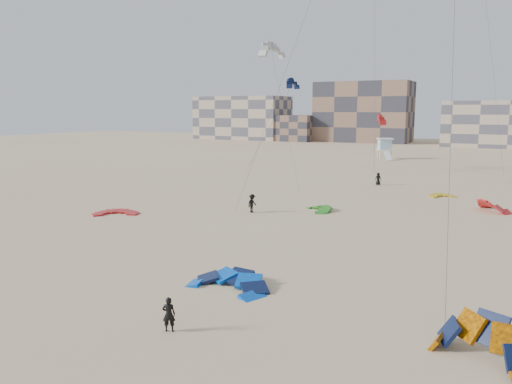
% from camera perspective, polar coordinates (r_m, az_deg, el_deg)
% --- Properties ---
extents(ground, '(320.00, 320.00, 0.00)m').
position_cam_1_polar(ground, '(23.38, -6.29, -15.28)').
color(ground, '#CEB78A').
rests_on(ground, ground).
extents(kite_ground_blue, '(5.22, 5.45, 2.50)m').
position_cam_1_polar(kite_ground_blue, '(28.15, -3.22, -10.86)').
color(kite_ground_blue, '#0058F2').
rests_on(kite_ground_blue, ground).
extents(kite_ground_orange, '(5.72, 5.63, 4.24)m').
position_cam_1_polar(kite_ground_orange, '(22.47, 24.33, -17.17)').
color(kite_ground_orange, orange).
rests_on(kite_ground_orange, ground).
extents(kite_ground_red, '(5.35, 5.41, 0.65)m').
position_cam_1_polar(kite_ground_red, '(48.95, -15.71, -2.44)').
color(kite_ground_red, red).
rests_on(kite_ground_red, ground).
extents(kite_ground_green, '(4.74, 4.71, 1.58)m').
position_cam_1_polar(kite_ground_green, '(49.09, 7.16, -2.12)').
color(kite_ground_green, '#228C14').
rests_on(kite_ground_green, ground).
extents(kite_ground_red_far, '(5.30, 5.26, 3.44)m').
position_cam_1_polar(kite_ground_red_far, '(53.70, 25.42, -1.97)').
color(kite_ground_red_far, red).
rests_on(kite_ground_red_far, ground).
extents(kite_ground_yellow, '(3.96, 4.00, 0.88)m').
position_cam_1_polar(kite_ground_yellow, '(60.12, 20.49, -0.53)').
color(kite_ground_yellow, gold).
rests_on(kite_ground_yellow, ground).
extents(kitesurfer_main, '(0.69, 0.61, 1.59)m').
position_cam_1_polar(kitesurfer_main, '(23.03, -9.93, -13.60)').
color(kitesurfer_main, black).
rests_on(kitesurfer_main, ground).
extents(kitesurfer_c, '(0.85, 1.24, 1.78)m').
position_cam_1_polar(kitesurfer_c, '(47.68, -0.45, -1.30)').
color(kitesurfer_c, black).
rests_on(kitesurfer_c, ground).
extents(kitesurfer_e, '(0.87, 0.64, 1.63)m').
position_cam_1_polar(kitesurfer_e, '(67.02, 13.79, 1.47)').
color(kitesurfer_e, black).
rests_on(kitesurfer_e, ground).
extents(kite_fly_grey, '(10.27, 11.55, 17.31)m').
position_cam_1_polar(kite_fly_grey, '(63.67, 1.80, 15.75)').
color(kite_fly_grey, silver).
rests_on(kite_fly_grey, ground).
extents(kite_fly_navy, '(3.72, 12.93, 13.68)m').
position_cam_1_polar(kite_fly_navy, '(77.14, 4.20, 12.15)').
color(kite_fly_navy, '#0C173E').
rests_on(kite_fly_navy, ground).
extents(kite_fly_red, '(4.34, 9.09, 8.57)m').
position_cam_1_polar(kite_fly_red, '(84.36, 14.18, 7.93)').
color(kite_fly_red, red).
rests_on(kite_fly_red, ground).
extents(lifeguard_tower_far, '(3.93, 6.19, 4.13)m').
position_cam_1_polar(lifeguard_tower_far, '(102.94, 14.47, 4.82)').
color(lifeguard_tower_far, white).
rests_on(lifeguard_tower_far, ground).
extents(condo_west_a, '(30.00, 15.00, 14.00)m').
position_cam_1_polar(condo_west_a, '(168.83, -1.56, 8.47)').
color(condo_west_a, tan).
rests_on(condo_west_a, ground).
extents(condo_west_b, '(28.00, 14.00, 18.00)m').
position_cam_1_polar(condo_west_b, '(157.28, 12.18, 8.92)').
color(condo_west_b, '#7E5F4C').
rests_on(condo_west_b, ground).
extents(condo_mid, '(32.00, 16.00, 12.00)m').
position_cam_1_polar(condo_mid, '(147.65, 26.95, 6.94)').
color(condo_mid, tan).
rests_on(condo_mid, ground).
extents(condo_fill_left, '(12.00, 10.00, 8.00)m').
position_cam_1_polar(condo_fill_left, '(158.32, 4.48, 7.29)').
color(condo_fill_left, '#7E5F4C').
rests_on(condo_fill_left, ground).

